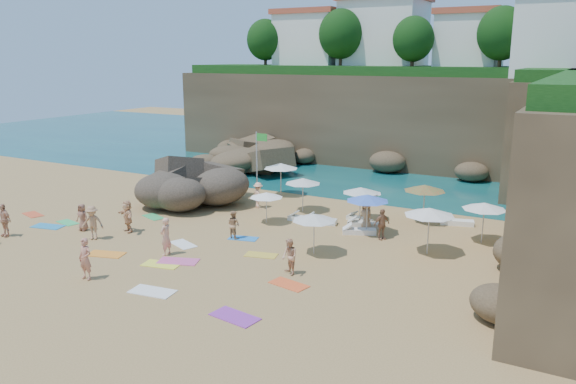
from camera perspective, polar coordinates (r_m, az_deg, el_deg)
The scene contains 50 objects.
ground at distance 31.42m, azimuth -5.85°, elevation -4.27°, with size 120.00×120.00×0.00m, color tan.
seawater at distance 57.98m, azimuth 11.16°, elevation 3.81°, with size 120.00×120.00×0.00m, color #0C4751.
cliff_back at distance 52.11m, azimuth 11.77°, elevation 7.14°, with size 44.00×8.00×8.00m, color brown.
rock_promontory at distance 50.26m, azimuth -5.92°, elevation 2.51°, with size 12.00×7.00×2.00m, color brown, non-canonical shape.
clifftop_buildings at distance 52.33m, azimuth 13.47°, elevation 15.03°, with size 28.48×9.48×7.00m.
clifftop_trees at distance 45.80m, azimuth 13.56°, elevation 15.31°, with size 35.60×23.82×4.40m.
marina_masts at distance 64.41m, azimuth -2.95°, elevation 7.69°, with size 3.10×0.10×6.00m.
rock_outcrop at distance 37.76m, azimuth -8.24°, elevation -1.28°, with size 7.03×5.27×2.81m, color brown, non-canonical shape.
flag_pole at distance 39.16m, azimuth -3.02°, elevation 3.74°, with size 0.89×0.09×4.56m.
parasol_0 at distance 39.48m, azimuth -0.73°, elevation 2.66°, with size 2.44×2.44×2.30m.
parasol_1 at distance 35.35m, azimuth 1.52°, elevation 1.14°, with size 2.28×2.28×2.15m.
parasol_2 at distance 33.83m, azimuth 7.80°, elevation 0.12°, with size 2.06×2.06×1.95m.
parasol_3 at distance 31.04m, azimuth 19.33°, elevation -1.35°, with size 2.31×2.31×2.18m.
parasol_6 at distance 33.78m, azimuth 13.72°, elevation 0.41°, with size 2.44×2.44×2.31m.
parasol_7 at distance 33.54m, azimuth 7.39°, elevation 0.19°, with size 2.18×2.18×2.06m.
parasol_8 at distance 28.44m, azimuth 14.18°, elevation -1.95°, with size 2.51×2.51×2.37m.
parasol_9 at distance 32.89m, azimuth -2.21°, elevation -0.30°, with size 1.96×1.96×1.86m.
parasol_10 at distance 31.03m, azimuth 8.09°, elevation -0.59°, with size 2.38×2.38×2.25m.
parasol_11 at distance 27.63m, azimuth 2.68°, elevation -2.58°, with size 2.20×2.20×2.08m.
lounger_0 at distance 33.16m, azimuth 3.27°, elevation -2.98°, with size 1.96×0.65×0.30m, color silver.
lounger_1 at distance 33.60m, azimuth 1.54°, elevation -2.76°, with size 1.81×0.60×0.28m, color silver.
lounger_2 at distance 34.35m, azimuth 16.79°, elevation -2.97°, with size 1.90×0.63×0.30m, color white.
lounger_3 at distance 33.77m, azimuth 7.29°, elevation -2.80°, with size 1.69×0.56×0.26m, color white.
lounger_4 at distance 32.83m, azimuth 7.67°, elevation -3.27°, with size 1.81×0.60×0.28m, color silver.
lounger_5 at distance 31.49m, azimuth 7.25°, elevation -3.99°, with size 1.85×0.62×0.29m, color white.
towel_0 at distance 35.44m, azimuth -23.20°, elevation -3.23°, with size 1.84×0.92×0.03m, color #2385BD.
towel_2 at distance 29.55m, azimuth -18.01°, elevation -6.02°, with size 1.82×0.91×0.03m, color orange.
towel_3 at distance 35.47m, azimuth -13.51°, elevation -2.47°, with size 1.57×0.78×0.03m, color #34B864.
towel_4 at distance 27.45m, azimuth -12.73°, elevation -7.18°, with size 1.79×0.89×0.03m, color #FFFB43.
towel_5 at distance 30.06m, azimuth -10.61°, elevation -5.24°, with size 1.65×0.83×0.03m, color white.
towel_6 at distance 21.83m, azimuth -5.42°, elevation -12.50°, with size 1.90×0.95×0.03m, color purple.
towel_7 at distance 38.46m, azimuth -24.49°, elevation -2.09°, with size 1.58×0.79×0.03m, color #E24C27.
towel_8 at distance 30.58m, azimuth -4.57°, elevation -4.71°, with size 1.56×0.78×0.03m, color #2983DC.
towel_9 at distance 27.68m, azimuth -11.09°, elevation -6.92°, with size 1.92×0.96×0.03m, color #DA5496.
towel_10 at distance 24.56m, azimuth 0.09°, elevation -9.36°, with size 1.70×0.85×0.03m, color #FF5B28.
towel_11 at distance 35.81m, azimuth -21.48°, elevation -2.90°, with size 1.48×0.74×0.03m, color #36BD63.
towel_12 at distance 28.03m, azimuth -2.75°, elevation -6.41°, with size 1.59×0.80×0.03m, color gold.
towel_13 at distance 24.53m, azimuth -13.61°, elevation -9.80°, with size 1.91×0.95×0.03m, color white.
person_stand_1 at distance 30.45m, azimuth -5.55°, elevation -3.32°, with size 0.75×0.58×1.54m, color tan.
person_stand_2 at distance 36.47m, azimuth -3.04°, elevation -0.32°, with size 1.09×0.45×1.68m, color #F9B58D.
person_stand_3 at distance 30.54m, azimuth 9.50°, elevation -3.24°, with size 1.00×0.41×1.70m, color #A37151.
person_stand_4 at distance 31.85m, azimuth 7.95°, elevation -2.42°, with size 0.86×0.47×1.76m, color tan.
person_stand_5 at distance 38.83m, azimuth -9.87°, elevation 0.44°, with size 1.67×0.48×1.80m, color #A46F52.
person_stand_6 at distance 28.43m, azimuth -12.33°, elevation -4.42°, with size 0.70×0.46×1.91m, color #E1A180.
person_lie_0 at distance 32.03m, azimuth -19.15°, elevation -4.16°, with size 1.18×1.83×0.49m, color tan.
person_lie_1 at distance 34.45m, azimuth -26.77°, elevation -3.70°, with size 1.06×1.81×0.44m, color tan.
person_lie_2 at distance 33.86m, azimuth -20.08°, elevation -3.37°, with size 0.74×1.52×0.41m, color #8D5A46.
person_lie_3 at distance 32.80m, azimuth -15.92°, elevation -3.52°, with size 1.65×1.78×0.48m, color #E1A576.
person_lie_4 at distance 26.57m, azimuth -19.77°, elevation -7.91°, with size 0.68×1.87×0.45m, color tan.
person_lie_5 at distance 25.52m, azimuth 0.16°, elevation -7.74°, with size 0.79×1.64×0.62m, color tan.
Camera 1 is at (17.07, -24.57, 9.59)m, focal length 35.00 mm.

